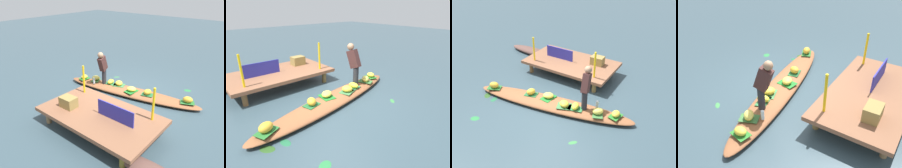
{
  "view_description": "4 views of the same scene",
  "coord_description": "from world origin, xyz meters",
  "views": [
    {
      "loc": [
        -3.9,
        5.68,
        3.52
      ],
      "look_at": [
        0.28,
        0.59,
        0.52
      ],
      "focal_mm": 35.13,
      "sensor_mm": 36.0,
      "label": 1
    },
    {
      "loc": [
        -2.86,
        -3.54,
        2.43
      ],
      "look_at": [
        0.42,
        0.31,
        0.34
      ],
      "focal_mm": 30.58,
      "sensor_mm": 36.0,
      "label": 2
    },
    {
      "loc": [
        3.44,
        -4.81,
        4.37
      ],
      "look_at": [
        0.04,
        0.65,
        0.46
      ],
      "focal_mm": 39.35,
      "sensor_mm": 36.0,
      "label": 3
    },
    {
      "loc": [
        4.43,
        3.12,
        3.75
      ],
      "look_at": [
        0.03,
        0.29,
        0.36
      ],
      "focal_mm": 40.75,
      "sensor_mm": 36.0,
      "label": 4
    }
  ],
  "objects": [
    {
      "name": "banana_bunch_6",
      "position": [
        1.43,
        0.16,
        0.3
      ],
      "size": [
        0.36,
        0.35,
        0.18
      ],
      "primitive_type": "ellipsoid",
      "rotation": [
        0.0,
        0.0,
        0.69
      ],
      "color": "#F3DB57",
      "rests_on": "vendor_boat"
    },
    {
      "name": "leaf_mat_6",
      "position": [
        1.43,
        0.16,
        0.21
      ],
      "size": [
        0.42,
        0.49,
        0.01
      ],
      "primitive_type": "cube",
      "rotation": [
        0.0,
        0.0,
        1.98
      ],
      "color": "#3A6E36",
      "rests_on": "vendor_boat"
    },
    {
      "name": "leaf_mat_5",
      "position": [
        -0.71,
        -0.04,
        0.21
      ],
      "size": [
        0.44,
        0.37,
        0.01
      ],
      "primitive_type": "cube",
      "rotation": [
        0.0,
        0.0,
        0.25
      ],
      "color": "#236532",
      "rests_on": "vendor_boat"
    },
    {
      "name": "drifting_plant_3",
      "position": [
        -2.05,
        -0.6,
        0.0
      ],
      "size": [
        0.34,
        0.35,
        0.01
      ],
      "primitive_type": "ellipsoid",
      "rotation": [
        0.0,
        0.0,
        2.3
      ],
      "color": "#28501F",
      "rests_on": "ground"
    },
    {
      "name": "drifting_plant_2",
      "position": [
        -1.72,
        -0.65,
        0.0
      ],
      "size": [
        0.21,
        0.29,
        0.01
      ],
      "primitive_type": "ellipsoid",
      "rotation": [
        0.0,
        0.0,
        1.77
      ],
      "color": "#21633E",
      "rests_on": "ground"
    },
    {
      "name": "vendor_person",
      "position": [
        0.98,
        0.25,
        0.9
      ],
      "size": [
        0.25,
        0.47,
        1.23
      ],
      "color": "#28282D",
      "rests_on": "vendor_boat"
    },
    {
      "name": "railing_post_east",
      "position": [
        0.64,
        1.51,
        0.9
      ],
      "size": [
        0.06,
        0.06,
        0.87
      ],
      "primitive_type": "cylinder",
      "color": "yellow",
      "rests_on": "dock_platform"
    },
    {
      "name": "banana_bunch_5",
      "position": [
        -0.71,
        -0.04,
        0.3
      ],
      "size": [
        0.3,
        0.33,
        0.19
      ],
      "primitive_type": "ellipsoid",
      "rotation": [
        0.0,
        0.0,
        1.18
      ],
      "color": "gold",
      "rests_on": "vendor_boat"
    },
    {
      "name": "water_bottle",
      "position": [
        1.28,
        0.41,
        0.31
      ],
      "size": [
        0.08,
        0.08,
        0.21
      ],
      "primitive_type": "cylinder",
      "color": "silver",
      "rests_on": "vendor_boat"
    },
    {
      "name": "banana_bunch_1",
      "position": [
        -0.16,
        0.08,
        0.28
      ],
      "size": [
        0.39,
        0.35,
        0.16
      ],
      "primitive_type": "ellipsoid",
      "rotation": [
        0.0,
        0.0,
        3.57
      ],
      "color": "#F5D64B",
      "rests_on": "vendor_boat"
    },
    {
      "name": "produce_crate",
      "position": [
        0.33,
        2.4,
        0.61
      ],
      "size": [
        0.45,
        0.33,
        0.3
      ],
      "primitive_type": "cube",
      "rotation": [
        0.0,
        0.0,
        0.03
      ],
      "color": "olive",
      "rests_on": "dock_platform"
    },
    {
      "name": "banana_bunch_0",
      "position": [
        1.88,
        0.33,
        0.28
      ],
      "size": [
        0.22,
        0.28,
        0.15
      ],
      "primitive_type": "ellipsoid",
      "rotation": [
        0.0,
        0.0,
        4.67
      ],
      "color": "yellow",
      "rests_on": "vendor_boat"
    },
    {
      "name": "canal_water",
      "position": [
        0.0,
        0.0,
        0.0
      ],
      "size": [
        40.0,
        40.0,
        0.0
      ],
      "primitive_type": "plane",
      "color": "#354953",
      "rests_on": "ground"
    },
    {
      "name": "leaf_mat_3",
      "position": [
        -1.95,
        -0.36,
        0.21
      ],
      "size": [
        0.5,
        0.43,
        0.01
      ],
      "primitive_type": "cube",
      "rotation": [
        0.0,
        0.0,
        0.44
      ],
      "color": "#276B2C",
      "rests_on": "vendor_boat"
    },
    {
      "name": "drifting_plant_0",
      "position": [
        1.3,
        -0.96,
        0.0
      ],
      "size": [
        0.23,
        0.24,
        0.01
      ],
      "primitive_type": "ellipsoid",
      "rotation": [
        0.0,
        0.0,
        0.83
      ],
      "color": "#388242",
      "rests_on": "ground"
    },
    {
      "name": "banana_bunch_3",
      "position": [
        -1.95,
        -0.36,
        0.3
      ],
      "size": [
        0.35,
        0.3,
        0.2
      ],
      "primitive_type": "ellipsoid",
      "rotation": [
        0.0,
        0.0,
        3.46
      ],
      "color": "gold",
      "rests_on": "vendor_boat"
    },
    {
      "name": "leaf_mat_4",
      "position": [
        0.47,
        -0.03,
        0.21
      ],
      "size": [
        0.5,
        0.45,
        0.01
      ],
      "primitive_type": "cube",
      "rotation": [
        0.0,
        0.0,
        0.35
      ],
      "color": "#3E7943",
      "rests_on": "vendor_boat"
    },
    {
      "name": "drifting_plant_1",
      "position": [
        -1.49,
        -1.6,
        0.0
      ],
      "size": [
        0.31,
        0.28,
        0.01
      ],
      "primitive_type": "ellipsoid",
      "rotation": [
        0.0,
        0.0,
        0.44
      ],
      "color": "#287A3E",
      "rests_on": "ground"
    },
    {
      "name": "dock_platform",
      "position": [
        -0.56,
        2.11,
        0.4
      ],
      "size": [
        3.2,
        1.8,
        0.46
      ],
      "color": "brown",
      "rests_on": "ground"
    },
    {
      "name": "banana_bunch_2",
      "position": [
        0.79,
        0.05,
        0.28
      ],
      "size": [
        0.25,
        0.33,
        0.16
      ],
      "primitive_type": "ellipsoid",
      "rotation": [
        0.0,
        0.0,
        4.92
      ],
      "color": "yellow",
      "rests_on": "vendor_boat"
    },
    {
      "name": "railing_post_west",
      "position": [
        -1.76,
        1.51,
        0.9
      ],
      "size": [
        0.06,
        0.06,
        0.87
      ],
      "primitive_type": "cylinder",
      "color": "yellow",
      "rests_on": "dock_platform"
    },
    {
      "name": "vendor_boat",
      "position": [
        0.0,
        0.0,
        0.1
      ],
      "size": [
        4.96,
        1.58,
        0.2
      ],
      "primitive_type": "ellipsoid",
      "rotation": [
        0.0,
        0.0,
        0.17
      ],
      "color": "brown",
      "rests_on": "ground"
    },
    {
      "name": "banana_bunch_4",
      "position": [
        0.47,
        -0.03,
        0.29
      ],
      "size": [
        0.38,
        0.38,
        0.17
      ],
      "primitive_type": "ellipsoid",
      "rotation": [
        0.0,
        0.0,
        5.6
      ],
      "color": "yellow",
      "rests_on": "vendor_boat"
    },
    {
      "name": "leaf_mat_2",
      "position": [
        0.79,
        0.05,
        0.21
      ],
      "size": [
        0.46,
        0.34,
        0.01
      ],
      "primitive_type": "cube",
      "rotation": [
        0.0,
        0.0,
        0.21
      ],
      "color": "#2E763E",
      "rests_on": "vendor_boat"
    },
    {
      "name": "leaf_mat_0",
      "position": [
        1.88,
        0.33,
        0.21
      ],
      "size": [
        0.34,
        0.42,
        0.01
      ],
      "primitive_type": "cube",
      "rotation": [
        0.0,
        0.0,
        1.37
      ],
      "color": "#297628",
      "rests_on": "vendor_boat"
    },
    {
      "name": "leaf_mat_1",
      "position": [
        -0.16,
        0.08,
        0.21
      ],
      "size": [
        0.37,
        0.47,
        0.01
      ],
      "primitive_type": "cube",
      "rotation": [
        0.0,
        0.0,
        1.46
      ],
      "color": "#1F7528",
      "rests_on": "vendor_boat"
    },
    {
      "name": "market_banner",
      "position": [
        -1.06,
        2.11,
        0.67
      ],
      "size": [
        1.1,
        0.03,
        0.41
      ],
      "primitive_type": "cube",
      "rotation": [
        0.0,
        0.0,
        0.0
      ],
      "color": "#272997",
      "rests_on": "dock_platform"
    }
  ]
}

